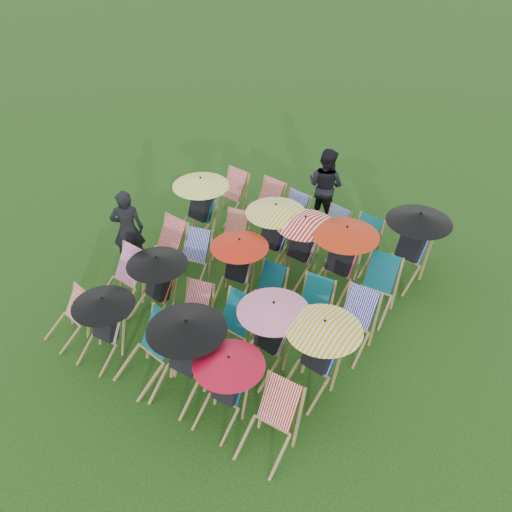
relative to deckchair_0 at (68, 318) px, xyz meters
The scene contains 33 objects.
ground 3.09m from the deckchair_0, 48.36° to the left, with size 100.00×100.00×0.00m, color black.
deckchair_0 is the anchor object (origin of this frame).
deckchair_1 0.86m from the deckchair_0, ahead, with size 0.99×1.05×1.18m.
deckchair_2 1.70m from the deckchair_0, ahead, with size 0.82×1.04×1.03m.
deckchair_3 2.41m from the deckchair_0, ahead, with size 1.18×1.23×1.40m.
deckchair_4 3.20m from the deckchair_0, ahead, with size 1.02×1.06×1.21m.
deckchair_5 4.00m from the deckchair_0, ahead, with size 0.65×0.91×0.98m.
deckchair_6 1.14m from the deckchair_0, 84.02° to the left, with size 0.73×0.97×1.00m.
deckchair_7 1.52m from the deckchair_0, 55.09° to the left, with size 1.04×1.11×1.24m.
deckchair_8 2.08m from the deckchair_0, 36.18° to the left, with size 0.70×0.87×0.84m.
deckchair_9 2.72m from the deckchair_0, 25.57° to the left, with size 0.70×0.94×0.98m.
deckchair_10 3.41m from the deckchair_0, 21.49° to the left, with size 1.12×1.19×1.33m.
deckchair_11 4.20m from the deckchair_0, 17.95° to the left, with size 1.14×1.20×1.35m.
deckchair_12 2.28m from the deckchair_0, 86.86° to the left, with size 0.74×0.97×1.00m.
deckchair_13 2.48m from the deckchair_0, 72.29° to the left, with size 0.76×0.95×0.91m.
deckchair_14 2.99m from the deckchair_0, 54.04° to the left, with size 1.04×1.12×1.23m.
deckchair_15 3.37m from the deckchair_0, 44.09° to the left, with size 0.57×0.79×0.84m.
deckchair_16 4.07m from the deckchair_0, 35.37° to the left, with size 0.67×0.88×0.91m.
deckchair_17 4.73m from the deckchair_0, 30.56° to the left, with size 0.64×0.89×0.96m.
deckchair_18 3.59m from the deckchair_0, 90.62° to the left, with size 1.15×1.21×1.37m.
deckchair_19 3.55m from the deckchair_0, 74.91° to the left, with size 0.66×0.85×0.85m.
deckchair_20 3.99m from the deckchair_0, 63.82° to the left, with size 1.15×1.21×1.36m.
deckchair_21 4.30m from the deckchair_0, 56.07° to the left, with size 1.11×1.18×1.32m.
deckchair_22 4.81m from the deckchair_0, 47.80° to the left, with size 1.18×1.23×1.40m.
deckchair_23 5.30m from the deckchair_0, 40.56° to the left, with size 0.70×0.94×0.99m.
deckchair_24 4.60m from the deckchair_0, 90.29° to the left, with size 0.73×0.95×0.97m.
deckchair_25 4.73m from the deckchair_0, 79.18° to the left, with size 0.73×0.95×0.97m.
deckchair_26 4.85m from the deckchair_0, 71.41° to the left, with size 0.72×0.92×0.91m.
deckchair_27 5.27m from the deckchair_0, 61.96° to the left, with size 0.69×0.87×0.85m.
deckchair_28 5.58m from the deckchair_0, 55.03° to the left, with size 0.68×0.89×0.90m.
deckchair_29 6.24m from the deckchair_0, 48.37° to the left, with size 1.21×1.28×1.43m.
person_left 2.16m from the deckchair_0, 104.04° to the left, with size 0.61×0.40×1.68m, color black.
person_rear 5.91m from the deckchair_0, 71.47° to the left, with size 0.83×0.65×1.72m, color black.
Camera 1 is at (4.47, -6.40, 6.95)m, focal length 40.00 mm.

